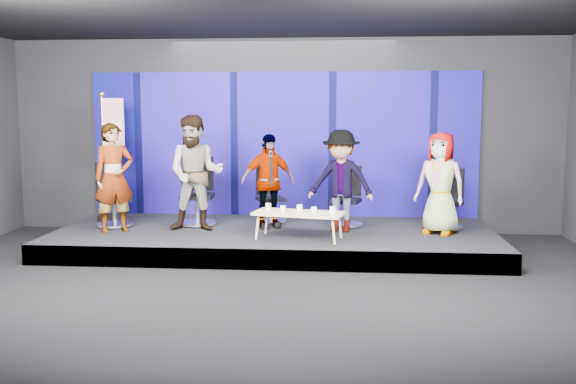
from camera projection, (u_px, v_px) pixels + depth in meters
The scene contains 21 objects.
ground at pixel (254, 291), 7.94m from camera, with size 10.00×10.00×0.00m, color black.
room_walls at pixel (252, 93), 7.63m from camera, with size 10.02×8.02×3.51m.
riser at pixel (275, 239), 10.39m from camera, with size 7.00×3.00×0.30m, color black.
backdrop at pixel (283, 144), 11.64m from camera, with size 7.00×0.08×2.60m, color #07085B.
chair_a at pixel (113, 205), 10.62m from camera, with size 0.83×0.83×1.06m.
panelist_a at pixel (114, 178), 10.08m from camera, with size 0.63×0.41×1.72m, color black.
chair_b at pixel (198, 203), 10.76m from camera, with size 0.67×0.67×1.14m.
panelist_b at pixel (196, 173), 10.19m from camera, with size 0.90×0.70×1.85m, color black.
chair_c at pixel (270, 204), 11.01m from camera, with size 0.71×0.71×0.95m.
panelist_c at pixel (268, 181), 10.46m from camera, with size 0.90×0.38×1.54m, color black.
chair_d at pixel (347, 206), 10.67m from camera, with size 0.68×0.68×1.00m.
panelist_d at pixel (341, 181), 10.13m from camera, with size 1.04×0.60×1.62m, color black.
chair_e at pixel (447, 209), 10.42m from camera, with size 0.75×0.75×0.98m.
panelist_e at pixel (440, 183), 9.92m from camera, with size 0.78×0.51×1.59m, color black.
coffee_table at pixel (299, 214), 9.58m from camera, with size 1.42×0.83×0.41m.
mug_a at pixel (268, 207), 9.77m from camera, with size 0.09×0.09×0.10m, color white.
mug_b at pixel (283, 209), 9.58m from camera, with size 0.08×0.08×0.09m, color white.
mug_c at pixel (299, 208), 9.63m from camera, with size 0.08×0.08×0.10m, color white.
mug_d at pixel (314, 210), 9.45m from camera, with size 0.08×0.08×0.09m, color white.
mug_e at pixel (333, 210), 9.45m from camera, with size 0.08×0.08×0.10m, color white.
flag_stand at pixel (110, 153), 11.04m from camera, with size 0.51×0.30×2.24m.
Camera 1 is at (1.08, -7.65, 2.23)m, focal length 40.00 mm.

